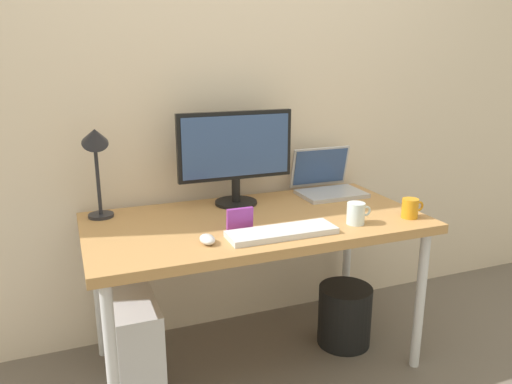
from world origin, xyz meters
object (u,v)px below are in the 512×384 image
(monitor, at_px, (236,152))
(desk_lamp, at_px, (96,151))
(desk, at_px, (256,231))
(keyboard, at_px, (282,232))
(mouse, at_px, (207,239))
(wastebasket, at_px, (345,315))
(laptop, at_px, (326,182))
(glass_cup, at_px, (356,213))
(computer_tower, at_px, (137,346))
(photo_frame, at_px, (240,219))
(coffee_mug, at_px, (410,208))

(monitor, bearing_deg, desk_lamp, 179.95)
(desk, bearing_deg, keyboard, -84.82)
(monitor, bearing_deg, mouse, -121.23)
(wastebasket, bearing_deg, laptop, 84.36)
(wastebasket, bearing_deg, glass_cup, -115.60)
(desk, distance_m, laptop, 0.56)
(mouse, xyz_separation_m, computer_tower, (-0.27, 0.19, -0.51))
(photo_frame, bearing_deg, wastebasket, 8.58)
(desk_lamp, bearing_deg, mouse, -52.04)
(laptop, height_order, desk_lamp, desk_lamp)
(glass_cup, bearing_deg, desk, 149.42)
(mouse, height_order, photo_frame, photo_frame)
(monitor, xyz_separation_m, keyboard, (0.03, -0.47, -0.24))
(mouse, height_order, wastebasket, mouse)
(mouse, xyz_separation_m, glass_cup, (0.65, -0.01, 0.03))
(keyboard, height_order, glass_cup, glass_cup)
(desk, relative_size, laptop, 4.54)
(laptop, bearing_deg, coffee_mug, -73.35)
(wastebasket, bearing_deg, keyboard, -155.06)
(wastebasket, bearing_deg, monitor, 150.86)
(laptop, height_order, photo_frame, laptop)
(desk_lamp, distance_m, mouse, 0.63)
(keyboard, bearing_deg, desk, 95.18)
(desk, xyz_separation_m, keyboard, (0.02, -0.23, 0.07))
(monitor, height_order, keyboard, monitor)
(desk, xyz_separation_m, wastebasket, (0.46, -0.02, -0.49))
(monitor, xyz_separation_m, glass_cup, (0.38, -0.45, -0.21))
(desk, relative_size, photo_frame, 13.22)
(laptop, xyz_separation_m, desk_lamp, (-1.11, -0.02, 0.24))
(desk_lamp, distance_m, glass_cup, 1.12)
(photo_frame, bearing_deg, laptop, 31.27)
(mouse, bearing_deg, computer_tower, 145.20)
(laptop, bearing_deg, computer_tower, -165.06)
(monitor, bearing_deg, computer_tower, -154.28)
(desk_lamp, distance_m, keyboard, 0.85)
(laptop, relative_size, mouse, 3.56)
(coffee_mug, bearing_deg, desk_lamp, 159.54)
(mouse, height_order, glass_cup, glass_cup)
(keyboard, bearing_deg, mouse, 176.15)
(laptop, distance_m, photo_frame, 0.70)
(glass_cup, height_order, wastebasket, glass_cup)
(desk, xyz_separation_m, computer_tower, (-0.55, -0.02, -0.43))
(mouse, distance_m, glass_cup, 0.65)
(keyboard, bearing_deg, laptop, 45.97)
(monitor, xyz_separation_m, photo_frame, (-0.10, -0.35, -0.20))
(laptop, distance_m, mouse, 0.90)
(desk, relative_size, computer_tower, 3.46)
(mouse, relative_size, coffee_mug, 0.84)
(desk_lamp, bearing_deg, photo_frame, -34.17)
(coffee_mug, bearing_deg, keyboard, 179.63)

